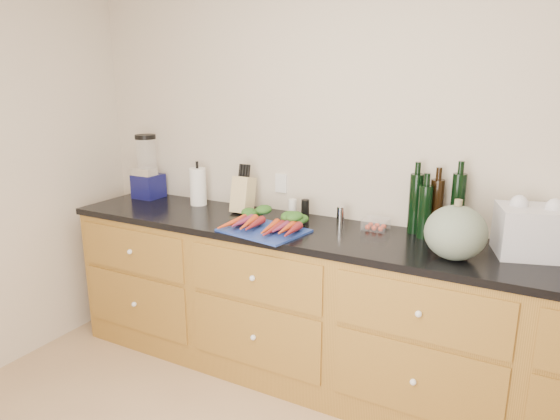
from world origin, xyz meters
The scene contains 15 objects.
wall_back centered at (0.00, 1.62, 1.30)m, with size 4.10×0.05×2.60m, color beige.
cabinets centered at (0.00, 1.30, 0.45)m, with size 3.60×0.64×0.90m.
countertop centered at (0.00, 1.30, 0.92)m, with size 3.64×0.62×0.04m, color black.
cutting_board centered at (-0.47, 1.14, 0.95)m, with size 0.45×0.34×0.01m, color navy.
carrots centered at (-0.47, 1.19, 0.98)m, with size 0.47×0.35×0.07m.
squash centered at (0.55, 1.19, 1.07)m, with size 0.29×0.29×0.26m, color #556655.
blender_appliance centered at (-1.61, 1.46, 1.14)m, with size 0.18×0.18×0.45m.
paper_towel centered at (-1.17, 1.46, 1.07)m, with size 0.11×0.11×0.25m, color white.
knife_block centered at (-0.79, 1.44, 1.05)m, with size 0.11×0.11×0.23m, color tan.
grinder_salt centered at (-0.46, 1.48, 1.00)m, with size 0.05×0.05×0.11m, color white.
grinder_pepper centered at (-0.37, 1.48, 1.00)m, with size 0.05×0.05×0.12m, color black.
canister_chrome centered at (-0.14, 1.48, 0.99)m, with size 0.05×0.05×0.11m, color silver.
tomato_box centered at (0.08, 1.47, 0.97)m, with size 0.14×0.11×0.07m, color white.
bottles centered at (0.38, 1.51, 1.10)m, with size 0.29×0.15×0.35m.
grocery_bag centered at (0.87, 1.42, 1.06)m, with size 0.33×0.26×0.24m, color white, non-canonical shape.
Camera 1 is at (0.88, -1.18, 1.78)m, focal length 32.00 mm.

